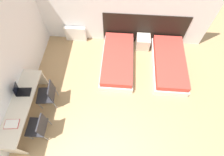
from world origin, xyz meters
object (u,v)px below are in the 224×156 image
Objects in this scene: bed_near_door at (169,64)px; nightstand at (143,42)px; bed_near_window at (118,61)px; chair_near_notebook at (39,127)px; chair_near_laptop at (48,94)px; laptop at (21,91)px.

nightstand is at bearing 134.91° from bed_near_door.
nightstand is at bearing 45.09° from bed_near_window.
bed_near_door is at bearing 0.00° from bed_near_window.
chair_near_notebook is (-1.77, -2.31, 0.30)m from bed_near_window.
bed_near_door is 1.14m from nightstand.
laptop is (-0.54, -0.11, 0.32)m from chair_near_laptop.
bed_near_door is (1.61, 0.00, 0.00)m from bed_near_window.
chair_near_laptop is 0.64m from laptop.
laptop is at bearing -175.19° from chair_near_laptop.
chair_near_laptop and chair_near_notebook have the same top height.
chair_near_notebook reaches higher than bed_near_door.
chair_near_laptop is at bearing -138.82° from nightstand.
chair_near_notebook is (0.00, -0.86, 0.00)m from chair_near_laptop.
bed_near_door is 5.71× the size of laptop.
bed_near_door is 4.27m from laptop.
laptop is at bearing -146.04° from bed_near_window.
chair_near_laptop reaches higher than nightstand.
nightstand is (-0.81, 0.81, 0.03)m from bed_near_door.
nightstand is 0.50× the size of chair_near_laptop.
laptop is (-2.31, -1.56, 0.62)m from bed_near_window.
bed_near_window is at bearing 28.46° from laptop.
bed_near_window is 2.85m from laptop.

